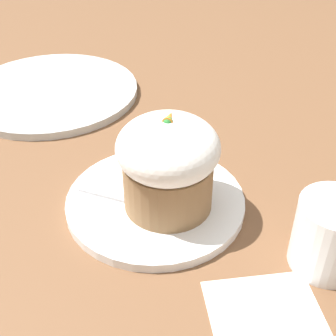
# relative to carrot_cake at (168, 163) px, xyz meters

# --- Properties ---
(ground_plane) EXTENTS (4.00, 4.00, 0.00)m
(ground_plane) POSITION_rel_carrot_cake_xyz_m (0.01, 0.02, -0.07)
(ground_plane) COLOR brown
(dessert_plate) EXTENTS (0.21, 0.21, 0.01)m
(dessert_plate) POSITION_rel_carrot_cake_xyz_m (0.01, 0.02, -0.06)
(dessert_plate) COLOR white
(dessert_plate) RESTS_ON ground_plane
(carrot_cake) EXTENTS (0.11, 0.11, 0.11)m
(carrot_cake) POSITION_rel_carrot_cake_xyz_m (0.00, 0.00, 0.00)
(carrot_cake) COLOR olive
(carrot_cake) RESTS_ON dessert_plate
(spoon) EXTENTS (0.04, 0.12, 0.01)m
(spoon) POSITION_rel_carrot_cake_xyz_m (-0.01, 0.02, -0.05)
(spoon) COLOR #B7B7BC
(spoon) RESTS_ON dessert_plate
(coffee_cup) EXTENTS (0.10, 0.07, 0.08)m
(coffee_cup) POSITION_rel_carrot_cake_xyz_m (-0.04, -0.17, -0.03)
(coffee_cup) COLOR white
(coffee_cup) RESTS_ON ground_plane
(side_plate) EXTENTS (0.28, 0.28, 0.01)m
(side_plate) POSITION_rel_carrot_cake_xyz_m (0.24, 0.25, -0.06)
(side_plate) COLOR silver
(side_plate) RESTS_ON ground_plane
(paper_napkin) EXTENTS (0.15, 0.14, 0.00)m
(paper_napkin) POSITION_rel_carrot_cake_xyz_m (-0.14, -0.12, -0.07)
(paper_napkin) COLOR white
(paper_napkin) RESTS_ON ground_plane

